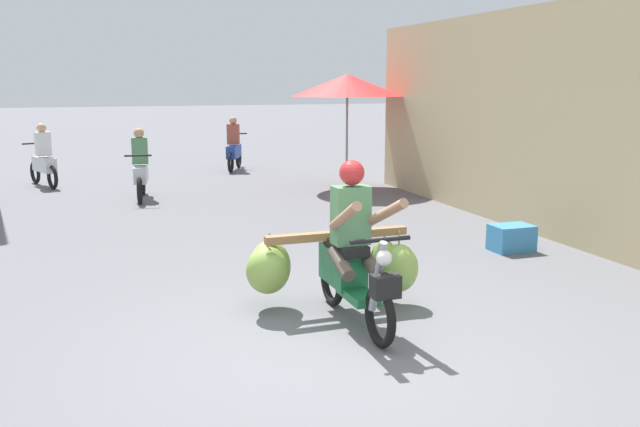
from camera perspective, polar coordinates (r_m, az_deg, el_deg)
ground_plane at (r=5.95m, az=1.00°, el=-11.72°), size 120.00×120.00×0.00m
motorbike_main_loaded at (r=6.77m, az=1.33°, el=-4.13°), size 1.82×1.86×1.58m
motorbike_distant_ahead_left at (r=16.15m, az=-22.18°, el=4.08°), size 0.76×1.54×1.40m
motorbike_distant_ahead_right at (r=13.89m, az=-14.82°, el=3.52°), size 0.51×1.62×1.40m
motorbike_distant_far_ahead at (r=17.88m, az=-7.23°, el=5.41°), size 0.78×1.53×1.40m
shopfront_building at (r=12.41m, az=22.71°, el=7.48°), size 3.66×10.01×3.42m
market_umbrella_near_shop at (r=14.73m, az=2.30°, el=10.72°), size 2.38×2.38×2.45m
produce_crate at (r=9.71m, az=15.77°, el=-1.98°), size 0.56×0.40×0.36m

